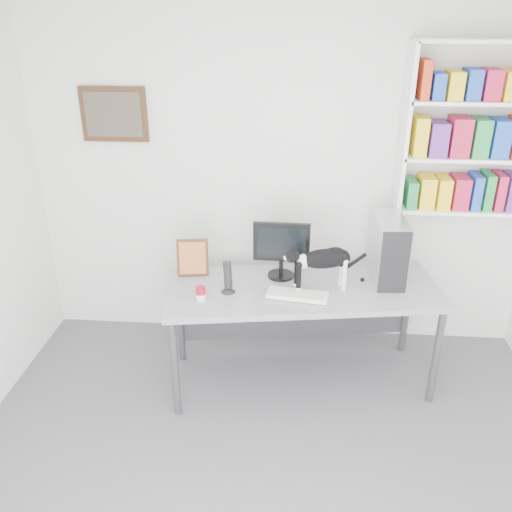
% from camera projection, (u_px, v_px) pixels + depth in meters
% --- Properties ---
extents(room, '(4.01, 4.01, 2.70)m').
position_uv_depth(room, '(264.00, 314.00, 2.54)').
color(room, '#545459').
rests_on(room, ground).
extents(bookshelf, '(1.03, 0.28, 1.24)m').
position_uv_depth(bookshelf, '(475.00, 130.00, 3.90)').
color(bookshelf, white).
rests_on(bookshelf, room).
extents(wall_art, '(0.52, 0.04, 0.42)m').
position_uv_depth(wall_art, '(114.00, 114.00, 4.18)').
color(wall_art, '#442C16').
rests_on(wall_art, room).
extents(desk, '(2.05, 1.05, 0.82)m').
position_uv_depth(desk, '(301.00, 334.00, 4.09)').
color(desk, gray).
rests_on(desk, room).
extents(monitor, '(0.42, 0.21, 0.44)m').
position_uv_depth(monitor, '(281.00, 250.00, 3.97)').
color(monitor, black).
rests_on(monitor, desk).
extents(keyboard, '(0.44, 0.22, 0.03)m').
position_uv_depth(keyboard, '(297.00, 295.00, 3.77)').
color(keyboard, white).
rests_on(keyboard, desk).
extents(pc_tower, '(0.24, 0.49, 0.47)m').
position_uv_depth(pc_tower, '(387.00, 249.00, 3.94)').
color(pc_tower, silver).
rests_on(pc_tower, desk).
extents(speaker, '(0.14, 0.14, 0.24)m').
position_uv_depth(speaker, '(228.00, 277.00, 3.79)').
color(speaker, black).
rests_on(speaker, desk).
extents(leaning_print, '(0.24, 0.13, 0.29)m').
position_uv_depth(leaning_print, '(193.00, 257.00, 4.03)').
color(leaning_print, '#442C16').
rests_on(leaning_print, desk).
extents(soup_can, '(0.07, 0.07, 0.10)m').
position_uv_depth(soup_can, '(201.00, 294.00, 3.71)').
color(soup_can, '#A20D24').
rests_on(soup_can, desk).
extents(cat, '(0.55, 0.27, 0.33)m').
position_uv_depth(cat, '(322.00, 269.00, 3.80)').
color(cat, black).
rests_on(cat, desk).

